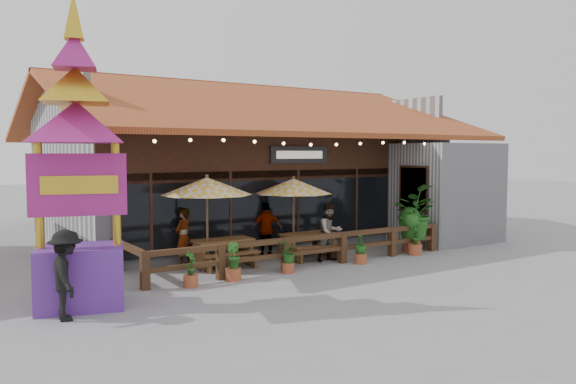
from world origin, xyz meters
TOP-DOWN VIEW (x-y plane):
  - ground at (0.00, 0.00)m, footprint 100.00×100.00m
  - restaurant_building at (0.26, 6.61)m, footprint 15.50×14.73m
  - patio_railing at (-2.25, -0.27)m, footprint 10.00×2.60m
  - umbrella_left at (-4.30, 0.73)m, footprint 3.28×3.28m
  - umbrella_right at (-1.28, 0.96)m, footprint 2.45×2.45m
  - picnic_table_left at (-3.73, 0.91)m, footprint 1.72×1.50m
  - picnic_table_right at (-0.95, 0.64)m, footprint 1.68×1.46m
  - thai_sign_tower at (-8.13, -1.22)m, footprint 3.21×3.21m
  - tropical_plant at (2.59, -0.28)m, footprint 1.99×2.07m
  - diner_a at (-4.61, 1.68)m, footprint 0.73×0.66m
  - diner_b at (-0.64, -0.08)m, footprint 0.88×0.69m
  - diner_c at (-1.79, 1.72)m, footprint 1.08×0.75m
  - pedestrian at (-8.58, -2.00)m, footprint 0.78×1.21m
  - planter_a at (-5.47, -0.82)m, footprint 0.38×0.36m
  - planter_b at (-4.29, -0.79)m, footprint 0.40×0.42m
  - planter_c at (-2.61, -0.78)m, footprint 0.59×0.53m
  - planter_d at (-0.12, -0.87)m, footprint 0.48×0.48m
  - planter_e at (2.27, -0.74)m, footprint 0.43×0.43m

SIDE VIEW (x-z plane):
  - ground at x=0.00m, z-range 0.00..0.00m
  - planter_a at x=-5.47m, z-range -0.07..0.82m
  - planter_d at x=-0.12m, z-range -0.02..0.88m
  - planter_e at x=2.27m, z-range -0.08..0.97m
  - planter_b at x=-4.29m, z-range -0.05..0.94m
  - planter_c at x=-2.61m, z-range 0.05..0.90m
  - picnic_table_right at x=-0.95m, z-range 0.14..0.93m
  - picnic_table_left at x=-3.73m, z-range 0.14..0.95m
  - patio_railing at x=-2.25m, z-range 0.15..1.07m
  - diner_a at x=-4.61m, z-range 0.00..1.68m
  - diner_c at x=-1.79m, z-range 0.00..1.70m
  - diner_b at x=-0.64m, z-range 0.00..1.76m
  - pedestrian at x=-8.58m, z-range 0.00..1.78m
  - tropical_plant at x=2.59m, z-range 0.16..2.37m
  - restaurant_building at x=0.26m, z-range -0.84..5.25m
  - umbrella_right at x=-1.28m, z-range 0.95..3.50m
  - umbrella_left at x=-4.30m, z-range 1.00..3.67m
  - thai_sign_tower at x=-8.13m, z-range 0.20..7.24m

